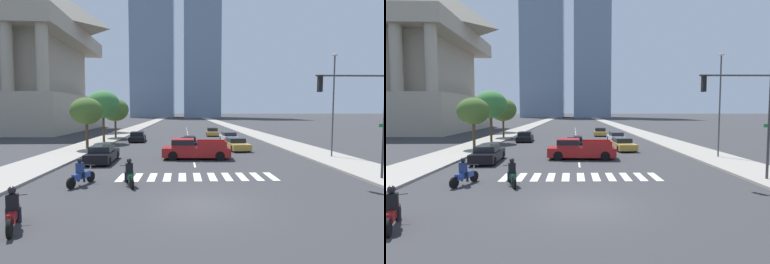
% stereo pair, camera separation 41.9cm
% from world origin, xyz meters
% --- Properties ---
extents(ground_plane, '(800.00, 800.00, 0.00)m').
position_xyz_m(ground_plane, '(0.00, 0.00, 0.00)').
color(ground_plane, '#333335').
extents(sidewalk_east, '(4.00, 260.00, 0.15)m').
position_xyz_m(sidewalk_east, '(11.40, 30.00, 0.07)').
color(sidewalk_east, gray).
rests_on(sidewalk_east, ground).
extents(sidewalk_west, '(4.00, 260.00, 0.15)m').
position_xyz_m(sidewalk_west, '(-11.40, 30.00, 0.07)').
color(sidewalk_west, gray).
rests_on(sidewalk_west, ground).
extents(crosswalk_near, '(9.45, 2.26, 0.01)m').
position_xyz_m(crosswalk_near, '(0.00, 5.40, 0.00)').
color(crosswalk_near, silver).
rests_on(crosswalk_near, ground).
extents(lane_divider_center, '(0.14, 50.00, 0.01)m').
position_xyz_m(lane_divider_center, '(0.00, 33.40, 0.00)').
color(lane_divider_center, silver).
rests_on(lane_divider_center, ground).
extents(motorcycle_lead, '(1.02, 2.04, 1.49)m').
position_xyz_m(motorcycle_lead, '(-3.73, 3.42, 0.58)').
color(motorcycle_lead, black).
rests_on(motorcycle_lead, ground).
extents(motorcycle_trailing, '(1.01, 2.10, 1.49)m').
position_xyz_m(motorcycle_trailing, '(-6.30, 3.56, 0.58)').
color(motorcycle_trailing, black).
rests_on(motorcycle_trailing, ground).
extents(motorcycle_third, '(1.01, 2.03, 1.49)m').
position_xyz_m(motorcycle_third, '(-6.56, -2.32, 0.58)').
color(motorcycle_third, black).
rests_on(motorcycle_third, ground).
extents(pickup_truck, '(5.62, 2.16, 1.67)m').
position_xyz_m(pickup_truck, '(-0.01, 12.13, 0.81)').
color(pickup_truck, maroon).
rests_on(pickup_truck, ground).
extents(sedan_gold_0, '(2.12, 4.31, 1.22)m').
position_xyz_m(sedan_gold_0, '(3.87, 34.94, 0.56)').
color(sedan_gold_0, '#B28E38').
rests_on(sedan_gold_0, ground).
extents(sedan_black_1, '(2.13, 4.40, 1.27)m').
position_xyz_m(sedan_black_1, '(-6.72, 26.28, 0.58)').
color(sedan_black_1, black).
rests_on(sedan_black_1, ground).
extents(sedan_white_2, '(2.01, 4.71, 1.28)m').
position_xyz_m(sedan_white_2, '(5.03, 25.14, 0.59)').
color(sedan_white_2, silver).
rests_on(sedan_white_2, ground).
extents(sedan_black_3, '(1.81, 4.35, 1.27)m').
position_xyz_m(sedan_black_3, '(-0.30, 19.16, 0.59)').
color(sedan_black_3, black).
rests_on(sedan_black_3, ground).
extents(sedan_gold_4, '(2.25, 4.84, 1.22)m').
position_xyz_m(sedan_gold_4, '(4.59, 17.85, 0.57)').
color(sedan_gold_4, '#B28E38').
rests_on(sedan_gold_4, ground).
extents(sedan_black_5, '(1.94, 4.52, 1.31)m').
position_xyz_m(sedan_black_5, '(-7.08, 10.73, 0.61)').
color(sedan_black_5, black).
rests_on(sedan_black_5, ground).
extents(traffic_signal_near, '(4.30, 0.28, 6.18)m').
position_xyz_m(traffic_signal_near, '(9.06, 4.13, 4.35)').
color(traffic_signal_near, '#333335').
rests_on(traffic_signal_near, sidewalk_east).
extents(street_lamp_east, '(0.50, 0.24, 8.53)m').
position_xyz_m(street_lamp_east, '(11.70, 12.22, 5.03)').
color(street_lamp_east, '#3F3F42').
rests_on(street_lamp_east, sidewalk_east).
extents(street_tree_nearest, '(3.21, 3.21, 5.17)m').
position_xyz_m(street_tree_nearest, '(-10.60, 18.16, 3.94)').
color(street_tree_nearest, '#4C3823').
rests_on(street_tree_nearest, sidewalk_west).
extents(street_tree_second, '(3.98, 3.98, 6.30)m').
position_xyz_m(street_tree_second, '(-10.60, 24.54, 4.74)').
color(street_tree_second, '#4C3823').
rests_on(street_tree_second, sidewalk_west).
extents(street_tree_third, '(3.85, 3.85, 5.62)m').
position_xyz_m(street_tree_third, '(-10.60, 31.00, 4.12)').
color(street_tree_third, '#4C3823').
rests_on(street_tree_third, sidewalk_west).
extents(war_memorial, '(30.90, 30.90, 34.45)m').
position_xyz_m(war_memorial, '(-35.69, 47.73, 17.51)').
color(war_memorial, '#A89E89').
rests_on(war_memorial, ground).
extents(office_tower_left_skyline, '(24.63, 26.42, 103.16)m').
position_xyz_m(office_tower_left_skyline, '(-18.41, 170.42, 47.62)').
color(office_tower_left_skyline, slate).
rests_on(office_tower_left_skyline, ground).
extents(office_tower_center_skyline, '(20.73, 27.33, 116.73)m').
position_xyz_m(office_tower_center_skyline, '(10.37, 167.42, 52.07)').
color(office_tower_center_skyline, slate).
rests_on(office_tower_center_skyline, ground).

